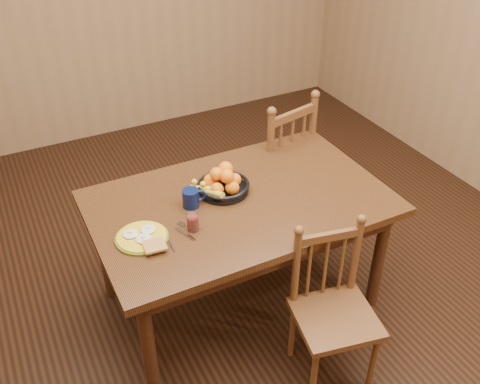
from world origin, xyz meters
name	(u,v)px	position (x,y,z in m)	size (l,w,h in m)	color
room	(240,98)	(0.00, 0.00, 1.35)	(4.52, 5.02, 2.72)	black
dining_table	(240,212)	(0.00, 0.00, 0.67)	(1.60, 1.00, 0.75)	black
chair_far	(274,165)	(0.56, 0.58, 0.50)	(0.55, 0.53, 1.02)	#4B2816
chair_near	(333,310)	(0.19, -0.66, 0.42)	(0.46, 0.44, 0.87)	#4B2816
breakfast_plate	(143,237)	(-0.58, -0.08, 0.76)	(0.26, 0.29, 0.04)	#59601E
fork	(184,230)	(-0.37, -0.12, 0.75)	(0.06, 0.18, 0.00)	silver
spoon	(165,239)	(-0.48, -0.14, 0.75)	(0.04, 0.16, 0.01)	silver
coffee_mug	(192,198)	(-0.25, 0.07, 0.80)	(0.13, 0.09, 0.10)	#0A1237
juice_glass	(193,222)	(-0.33, -0.12, 0.79)	(0.06, 0.06, 0.09)	silver
fruit_bowl	(222,183)	(-0.05, 0.11, 0.81)	(0.32, 0.29, 0.17)	black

